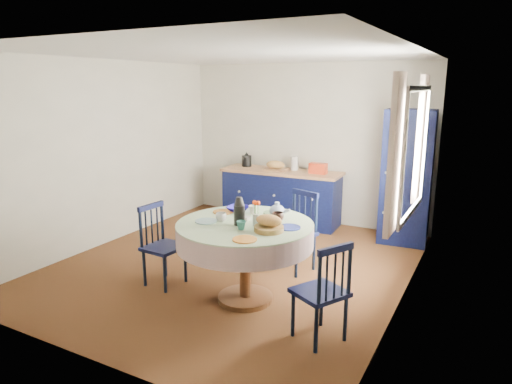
% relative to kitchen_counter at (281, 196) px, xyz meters
% --- Properties ---
extents(floor, '(4.50, 4.50, 0.00)m').
position_rel_kitchen_counter_xyz_m(floor, '(0.25, -1.90, -0.44)').
color(floor, black).
rests_on(floor, ground).
extents(ceiling, '(4.50, 4.50, 0.00)m').
position_rel_kitchen_counter_xyz_m(ceiling, '(0.25, -1.90, 2.06)').
color(ceiling, white).
rests_on(ceiling, wall_back).
extents(wall_back, '(4.00, 0.02, 2.50)m').
position_rel_kitchen_counter_xyz_m(wall_back, '(0.25, 0.35, 0.81)').
color(wall_back, beige).
rests_on(wall_back, floor).
extents(wall_left, '(0.02, 4.50, 2.50)m').
position_rel_kitchen_counter_xyz_m(wall_left, '(-1.75, -1.90, 0.81)').
color(wall_left, beige).
rests_on(wall_left, floor).
extents(wall_right, '(0.02, 4.50, 2.50)m').
position_rel_kitchen_counter_xyz_m(wall_right, '(2.25, -1.90, 0.81)').
color(wall_right, beige).
rests_on(wall_right, floor).
extents(window, '(0.10, 1.74, 1.45)m').
position_rel_kitchen_counter_xyz_m(window, '(2.21, -1.60, 1.08)').
color(window, white).
rests_on(window, wall_right).
extents(kitchen_counter, '(1.92, 0.68, 1.09)m').
position_rel_kitchen_counter_xyz_m(kitchen_counter, '(0.00, 0.00, 0.00)').
color(kitchen_counter, black).
rests_on(kitchen_counter, floor).
extents(pantry_cabinet, '(0.68, 0.51, 1.85)m').
position_rel_kitchen_counter_xyz_m(pantry_cabinet, '(1.91, -0.05, 0.48)').
color(pantry_cabinet, black).
rests_on(pantry_cabinet, floor).
extents(dining_table, '(1.37, 1.37, 1.11)m').
position_rel_kitchen_counter_xyz_m(dining_table, '(0.85, -2.65, 0.26)').
color(dining_table, '#502A16').
rests_on(dining_table, floor).
extents(chair_left, '(0.41, 0.43, 0.90)m').
position_rel_kitchen_counter_xyz_m(chair_left, '(-0.18, -2.72, 0.01)').
color(chair_left, black).
rests_on(chair_left, floor).
extents(chair_far, '(0.52, 0.51, 0.94)m').
position_rel_kitchen_counter_xyz_m(chair_far, '(0.97, -1.64, 0.04)').
color(chair_far, black).
rests_on(chair_far, floor).
extents(chair_right, '(0.53, 0.54, 0.91)m').
position_rel_kitchen_counter_xyz_m(chair_right, '(1.80, -3.00, 0.02)').
color(chair_right, black).
rests_on(chair_right, floor).
extents(mug_a, '(0.11, 0.11, 0.09)m').
position_rel_kitchen_counter_xyz_m(mug_a, '(0.60, -2.71, 0.43)').
color(mug_a, silver).
rests_on(mug_a, dining_table).
extents(mug_b, '(0.09, 0.09, 0.08)m').
position_rel_kitchen_counter_xyz_m(mug_b, '(0.91, -2.85, 0.43)').
color(mug_b, '#337A6D').
rests_on(mug_b, dining_table).
extents(mug_c, '(0.12, 0.12, 0.10)m').
position_rel_kitchen_counter_xyz_m(mug_c, '(1.11, -2.45, 0.44)').
color(mug_c, black).
rests_on(mug_c, dining_table).
extents(mug_d, '(0.09, 0.09, 0.08)m').
position_rel_kitchen_counter_xyz_m(mug_d, '(0.74, -2.30, 0.43)').
color(mug_d, silver).
rests_on(mug_d, dining_table).
extents(cobalt_bowl, '(0.24, 0.24, 0.06)m').
position_rel_kitchen_counter_xyz_m(cobalt_bowl, '(0.57, -2.32, 0.42)').
color(cobalt_bowl, '#0F0B67').
rests_on(cobalt_bowl, dining_table).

